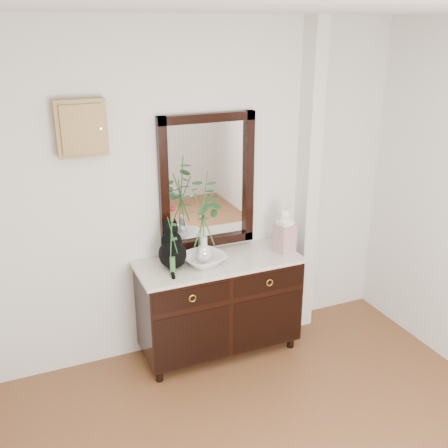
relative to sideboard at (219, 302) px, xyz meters
name	(u,v)px	position (x,y,z in m)	size (l,w,h in m)	color
wall_back	(195,194)	(-0.10, 0.25, 0.88)	(3.60, 0.04, 2.70)	silver
pilaster	(308,183)	(0.90, 0.17, 0.88)	(0.12, 0.20, 2.70)	silver
sideboard	(219,302)	(0.00, 0.00, 0.00)	(1.33, 0.52, 0.82)	black
wall_mirror	(208,182)	(0.00, 0.24, 0.97)	(0.80, 0.06, 1.10)	black
key_cabinet	(81,128)	(-0.95, 0.21, 1.48)	(0.35, 0.10, 0.40)	brown
cat	(172,245)	(-0.37, 0.05, 0.55)	(0.25, 0.31, 0.36)	black
lotus_bowl	(204,260)	(-0.14, -0.01, 0.42)	(0.33, 0.33, 0.08)	white
vase_branches	(203,217)	(-0.14, -0.01, 0.77)	(0.36, 0.36, 0.75)	silver
bud_vase_rose	(172,240)	(-0.42, -0.09, 0.65)	(0.07, 0.07, 0.56)	#397034
ginger_jar	(285,230)	(0.57, -0.04, 0.57)	(0.14, 0.14, 0.38)	silver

